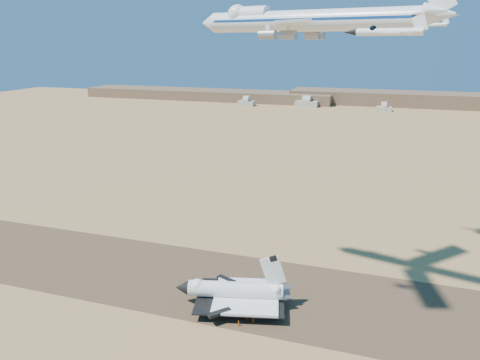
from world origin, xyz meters
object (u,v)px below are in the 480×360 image
(crew_b, at_px, (253,320))
(chase_jet_e, at_px, (391,16))
(chase_jet_f, at_px, (431,25))
(chase_jet_a, at_px, (387,32))
(crew_c, at_px, (246,319))
(crew_a, at_px, (239,323))
(shuttle, at_px, (235,292))
(carrier_747, at_px, (300,21))

(crew_b, xyz_separation_m, chase_jet_e, (31.66, 66.09, 92.77))
(chase_jet_e, xyz_separation_m, chase_jet_f, (14.73, 17.03, -2.76))
(crew_b, bearing_deg, chase_jet_a, -162.65)
(crew_c, xyz_separation_m, chase_jet_f, (48.63, 83.23, 90.09))
(chase_jet_e, bearing_deg, chase_jet_a, -73.64)
(crew_a, bearing_deg, chase_jet_a, -112.83)
(shuttle, distance_m, crew_c, 11.30)
(chase_jet_f, bearing_deg, shuttle, -104.72)
(crew_c, bearing_deg, crew_b, -124.21)
(crew_c, bearing_deg, carrier_747, -62.97)
(shuttle, xyz_separation_m, chase_jet_a, (42.40, -28.14, 81.62))
(crew_c, height_order, chase_jet_a, chase_jet_a)
(carrier_747, height_order, crew_a, carrier_747)
(crew_a, height_order, chase_jet_f, chase_jet_f)
(carrier_747, height_order, crew_b, carrier_747)
(shuttle, distance_m, crew_a, 12.75)
(crew_b, relative_size, crew_c, 1.09)
(carrier_747, xyz_separation_m, crew_c, (-9.76, -19.91, -89.67))
(crew_a, xyz_separation_m, chase_jet_a, (37.29, -17.22, 85.73))
(shuttle, bearing_deg, chase_jet_f, 39.72)
(shuttle, distance_m, carrier_747, 87.88)
(crew_c, distance_m, chase_jet_f, 131.94)
(carrier_747, bearing_deg, chase_jet_a, -44.08)
(shuttle, relative_size, crew_b, 21.07)
(shuttle, height_order, chase_jet_a, chase_jet_a)
(chase_jet_a, bearing_deg, crew_a, 166.78)
(crew_c, relative_size, chase_jet_a, 0.10)
(crew_a, xyz_separation_m, chase_jet_f, (50.26, 86.10, 90.04))
(carrier_747, bearing_deg, crew_b, -97.79)
(crew_b, xyz_separation_m, chase_jet_f, (46.39, 83.12, 90.02))
(carrier_747, distance_m, chase_jet_e, 52.31)
(crew_c, height_order, chase_jet_f, chase_jet_f)
(crew_b, bearing_deg, crew_c, 51.14)
(chase_jet_a, bearing_deg, crew_b, 160.42)
(crew_c, bearing_deg, crew_a, 113.64)
(crew_c, relative_size, chase_jet_e, 0.11)
(crew_c, xyz_separation_m, chase_jet_a, (35.66, -20.09, 85.78))
(crew_a, distance_m, chase_jet_f, 134.34)
(crew_a, relative_size, chase_jet_a, 0.11)
(crew_c, bearing_deg, chase_jet_f, -67.15)
(chase_jet_a, height_order, chase_jet_e, chase_jet_e)
(shuttle, height_order, chase_jet_f, chase_jet_f)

